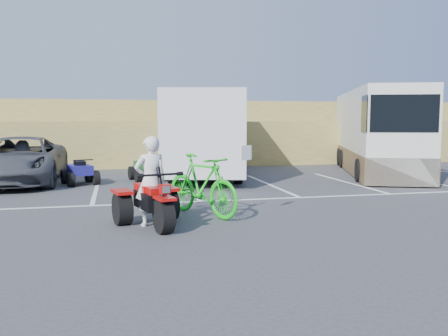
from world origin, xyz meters
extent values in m
plane|color=#3B3B3E|center=(0.00, 0.00, 0.00)|extent=(100.00, 100.00, 0.00)
cube|color=white|center=(-2.70, 5.00, 0.00)|extent=(0.12, 5.00, 0.01)
cube|color=white|center=(0.00, 5.00, 0.00)|extent=(0.12, 5.00, 0.01)
cube|color=white|center=(2.70, 5.00, 0.00)|extent=(0.12, 5.00, 0.01)
cube|color=white|center=(5.40, 5.00, 0.00)|extent=(0.12, 5.00, 0.01)
cube|color=white|center=(8.10, 5.00, 0.00)|extent=(0.12, 5.00, 0.01)
cube|color=white|center=(0.00, 2.40, 0.00)|extent=(28.00, 0.12, 0.01)
cube|color=olive|center=(0.00, 14.00, 1.00)|extent=(40.00, 6.00, 2.00)
cube|color=olive|center=(0.00, 17.50, 2.00)|extent=(40.00, 4.00, 2.20)
imported|color=white|center=(-1.45, -0.09, 0.89)|extent=(0.73, 0.57, 1.77)
imported|color=#14BF19|center=(-0.30, 0.66, 0.67)|extent=(1.67, 2.25, 1.34)
imported|color=#45484D|center=(-5.17, 7.19, 0.76)|extent=(2.57, 5.50, 1.52)
cube|color=silver|center=(1.13, 7.34, 1.67)|extent=(4.06, 6.89, 2.69)
cylinder|color=black|center=(1.13, 7.34, 0.38)|extent=(2.48, 1.30, 0.75)
cube|color=silver|center=(7.93, 7.49, 1.62)|extent=(5.10, 8.95, 3.15)
cube|color=brown|center=(7.93, 7.49, 0.48)|extent=(5.14, 8.97, 0.87)
cube|color=black|center=(6.40, 3.38, 2.27)|extent=(1.89, 0.72, 1.14)
camera|label=1|loc=(-2.11, -9.38, 2.09)|focal=38.00mm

